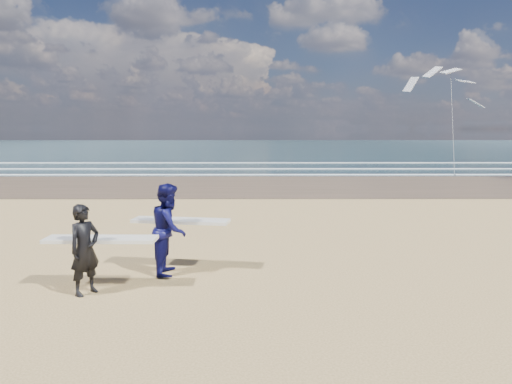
{
  "coord_description": "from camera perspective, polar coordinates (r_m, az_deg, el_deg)",
  "views": [
    {
      "loc": [
        1.67,
        -8.49,
        3.17
      ],
      "look_at": [
        1.72,
        6.0,
        1.16
      ],
      "focal_mm": 32.0,
      "sensor_mm": 36.0,
      "label": 1
    }
  ],
  "objects": [
    {
      "name": "surfer_near",
      "position": [
        9.42,
        -20.36,
        -6.58
      ],
      "size": [
        2.21,
        1.01,
        1.76
      ],
      "color": "black",
      "rests_on": "ground"
    },
    {
      "name": "foam_breakers",
      "position": [
        41.04,
        26.34,
        2.7
      ],
      "size": [
        220.0,
        11.7,
        0.05
      ],
      "color": "white",
      "rests_on": "ground"
    },
    {
      "name": "surfer_far",
      "position": [
        10.2,
        -10.71,
        -4.49
      ],
      "size": [
        2.25,
        1.27,
        2.0
      ],
      "color": "#0B0B3F",
      "rests_on": "ground"
    },
    {
      "name": "kite_1",
      "position": [
        36.74,
        23.29,
        10.04
      ],
      "size": [
        6.17,
        4.78,
        8.7
      ],
      "color": "slate",
      "rests_on": "ground"
    },
    {
      "name": "ocean",
      "position": [
        82.61,
        12.66,
        5.49
      ],
      "size": [
        220.0,
        100.0,
        0.02
      ],
      "primitive_type": "cube",
      "color": "#182F34",
      "rests_on": "ground"
    }
  ]
}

